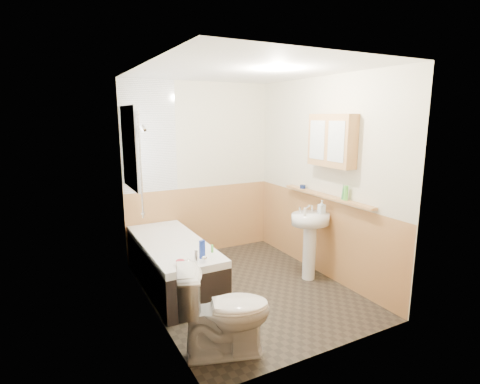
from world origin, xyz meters
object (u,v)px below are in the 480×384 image
(bathtub, at_px, (173,262))
(pine_shelf, at_px, (326,196))
(sink, at_px, (310,233))
(toilet, at_px, (224,312))
(medicine_cabinet, at_px, (332,141))

(bathtub, distance_m, pine_shelf, 2.03)
(bathtub, bearing_deg, sink, -21.34)
(toilet, distance_m, medicine_cabinet, 2.35)
(bathtub, height_order, toilet, toilet)
(bathtub, xyz_separation_m, medicine_cabinet, (1.74, -0.73, 1.45))
(toilet, bearing_deg, sink, -43.23)
(medicine_cabinet, bearing_deg, bathtub, 157.15)
(sink, height_order, medicine_cabinet, medicine_cabinet)
(bathtub, distance_m, medicine_cabinet, 2.38)
(pine_shelf, height_order, medicine_cabinet, medicine_cabinet)
(bathtub, height_order, medicine_cabinet, medicine_cabinet)
(toilet, bearing_deg, medicine_cabinet, -48.85)
(toilet, height_order, medicine_cabinet, medicine_cabinet)
(medicine_cabinet, bearing_deg, toilet, -156.75)
(pine_shelf, bearing_deg, sink, 171.15)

